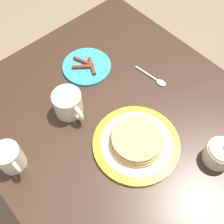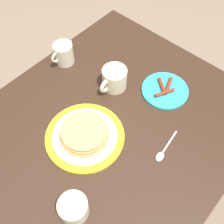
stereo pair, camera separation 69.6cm
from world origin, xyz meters
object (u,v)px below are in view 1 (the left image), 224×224
object	(u,v)px
coffee_mug	(68,104)
spoon	(155,79)
sugar_bowl	(221,152)
pancake_plate	(137,142)
side_plate_bacon	(87,66)
creamer_pitcher	(9,157)

from	to	relation	value
coffee_mug	spoon	bearing A→B (deg)	72.10
sugar_bowl	pancake_plate	bearing A→B (deg)	-142.40
side_plate_bacon	sugar_bowl	distance (m)	0.55
pancake_plate	coffee_mug	distance (m)	0.25
pancake_plate	sugar_bowl	xyz separation A→B (m)	(0.20, 0.15, 0.02)
sugar_bowl	spoon	world-z (taller)	sugar_bowl
pancake_plate	spoon	size ratio (longest dim) A/B	2.01
spoon	coffee_mug	bearing A→B (deg)	-107.90
side_plate_bacon	spoon	xyz separation A→B (m)	(0.21, 0.15, -0.00)
spoon	creamer_pitcher	bearing A→B (deg)	-96.82
creamer_pitcher	sugar_bowl	xyz separation A→B (m)	(0.40, 0.47, -0.00)
coffee_mug	spoon	size ratio (longest dim) A/B	0.93
coffee_mug	creamer_pitcher	distance (m)	0.24
pancake_plate	spoon	xyz separation A→B (m)	(-0.14, 0.23, -0.02)
side_plate_bacon	creamer_pitcher	distance (m)	0.43
pancake_plate	spoon	distance (m)	0.27
side_plate_bacon	sugar_bowl	bearing A→B (deg)	6.79
pancake_plate	sugar_bowl	distance (m)	0.25
side_plate_bacon	coffee_mug	size ratio (longest dim) A/B	1.43
sugar_bowl	creamer_pitcher	bearing A→B (deg)	-130.45
pancake_plate	creamer_pitcher	xyz separation A→B (m)	(-0.20, -0.32, 0.03)
creamer_pitcher	sugar_bowl	distance (m)	0.62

